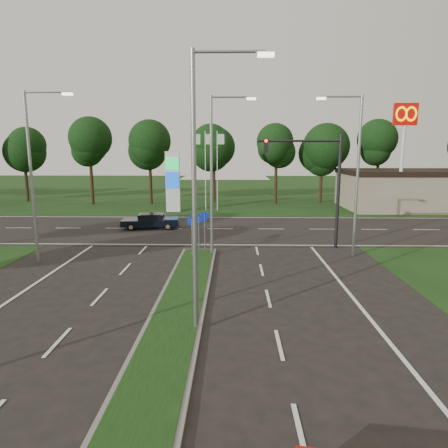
{
  "coord_description": "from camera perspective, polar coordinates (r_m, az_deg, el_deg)",
  "views": [
    {
      "loc": [
        2.05,
        -6.64,
        5.94
      ],
      "look_at": [
        1.56,
        14.05,
        2.2
      ],
      "focal_mm": 32.0,
      "sensor_mm": 36.0,
      "label": 1
    }
  ],
  "objects": [
    {
      "name": "verge_far",
      "position": [
        61.96,
        -0.54,
        4.75
      ],
      "size": [
        160.0,
        50.0,
        0.02
      ],
      "primitive_type": "cube",
      "color": "black",
      "rests_on": "ground"
    },
    {
      "name": "cross_road",
      "position": [
        31.28,
        -2.42,
        -0.71
      ],
      "size": [
        160.0,
        12.0,
        0.02
      ],
      "primitive_type": "cube",
      "color": "black",
      "rests_on": "ground"
    },
    {
      "name": "median_kerb",
      "position": [
        12.33,
        -8.83,
        -18.39
      ],
      "size": [
        2.0,
        26.0,
        0.12
      ],
      "primitive_type": "cube",
      "color": "slate",
      "rests_on": "ground"
    },
    {
      "name": "commercial_building",
      "position": [
        47.24,
        26.43,
        4.4
      ],
      "size": [
        16.0,
        9.0,
        4.0
      ],
      "primitive_type": "cube",
      "color": "gray",
      "rests_on": "ground"
    },
    {
      "name": "streetlight_median_near",
      "position": [
        12.71,
        -3.39,
        6.33
      ],
      "size": [
        2.53,
        0.22,
        9.0
      ],
      "color": "gray",
      "rests_on": "ground"
    },
    {
      "name": "streetlight_median_far",
      "position": [
        22.68,
        -1.3,
        8.06
      ],
      "size": [
        2.53,
        0.22,
        9.0
      ],
      "color": "gray",
      "rests_on": "ground"
    },
    {
      "name": "streetlight_left_far",
      "position": [
        23.1,
        -25.46,
        7.12
      ],
      "size": [
        2.53,
        0.22,
        9.0
      ],
      "color": "gray",
      "rests_on": "ground"
    },
    {
      "name": "streetlight_right_far",
      "position": [
        23.64,
        18.13,
        7.65
      ],
      "size": [
        2.53,
        0.22,
        9.0
      ],
      "rotation": [
        0.0,
        0.0,
        3.14
      ],
      "color": "gray",
      "rests_on": "ground"
    },
    {
      "name": "traffic_signal",
      "position": [
        25.2,
        13.24,
        7.05
      ],
      "size": [
        5.1,
        0.42,
        7.0
      ],
      "color": "black",
      "rests_on": "ground"
    },
    {
      "name": "median_signs",
      "position": [
        23.51,
        -3.66,
        -0.13
      ],
      "size": [
        1.16,
        1.76,
        2.38
      ],
      "color": "gray",
      "rests_on": "ground"
    },
    {
      "name": "gas_pylon",
      "position": [
        40.21,
        -7.02,
        6.26
      ],
      "size": [
        5.8,
        1.26,
        8.0
      ],
      "color": "silver",
      "rests_on": "ground"
    },
    {
      "name": "mcdonalds_sign",
      "position": [
        41.82,
        24.37,
        12.16
      ],
      "size": [
        2.2,
        0.47,
        10.4
      ],
      "color": "silver",
      "rests_on": "ground"
    },
    {
      "name": "treeline_far",
      "position": [
        46.62,
        -1.05,
        11.34
      ],
      "size": [
        6.0,
        6.0,
        9.9
      ],
      "color": "black",
      "rests_on": "ground"
    },
    {
      "name": "navy_sedan",
      "position": [
        31.75,
        -10.44,
        0.47
      ],
      "size": [
        4.52,
        2.24,
        1.2
      ],
      "rotation": [
        0.0,
        0.0,
        1.68
      ],
      "color": "black",
      "rests_on": "ground"
    }
  ]
}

